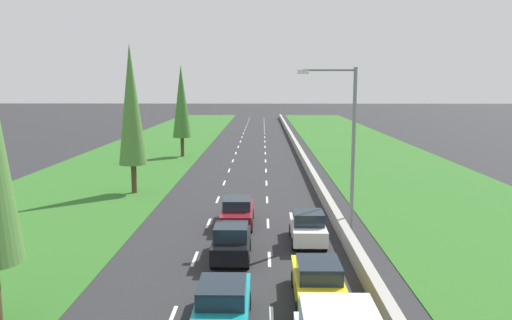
% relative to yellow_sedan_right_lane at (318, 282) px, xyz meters
% --- Properties ---
extents(ground_plane, '(300.00, 300.00, 0.00)m').
position_rel_yellow_sedan_right_lane_xyz_m(ground_plane, '(-3.51, 43.60, -0.81)').
color(ground_plane, '#28282B').
rests_on(ground_plane, ground).
extents(grass_verge_left, '(14.00, 140.00, 0.04)m').
position_rel_yellow_sedan_right_lane_xyz_m(grass_verge_left, '(-16.16, 43.60, -0.79)').
color(grass_verge_left, '#2D6623').
rests_on(grass_verge_left, ground).
extents(grass_verge_right, '(14.00, 140.00, 0.04)m').
position_rel_yellow_sedan_right_lane_xyz_m(grass_verge_right, '(10.84, 43.60, -0.79)').
color(grass_verge_right, '#2D6623').
rests_on(grass_verge_right, ground).
extents(median_barrier, '(0.44, 120.00, 0.85)m').
position_rel_yellow_sedan_right_lane_xyz_m(median_barrier, '(2.19, 43.60, -0.39)').
color(median_barrier, '#9E9B93').
rests_on(median_barrier, ground).
extents(lane_markings, '(3.64, 116.00, 0.01)m').
position_rel_yellow_sedan_right_lane_xyz_m(lane_markings, '(-3.51, 43.60, -0.81)').
color(lane_markings, white).
rests_on(lane_markings, ground).
extents(yellow_sedan_right_lane, '(1.82, 4.50, 1.64)m').
position_rel_yellow_sedan_right_lane_xyz_m(yellow_sedan_right_lane, '(0.00, 0.00, 0.00)').
color(yellow_sedan_right_lane, yellow).
rests_on(yellow_sedan_right_lane, ground).
extents(teal_sedan_centre_lane, '(1.82, 4.50, 1.64)m').
position_rel_yellow_sedan_right_lane_xyz_m(teal_sedan_centre_lane, '(-3.41, -2.02, 0.00)').
color(teal_sedan_centre_lane, teal).
rests_on(teal_sedan_centre_lane, ground).
extents(black_hatchback_centre_lane, '(1.74, 3.90, 1.72)m').
position_rel_yellow_sedan_right_lane_xyz_m(black_hatchback_centre_lane, '(-3.52, 4.57, 0.02)').
color(black_hatchback_centre_lane, black).
rests_on(black_hatchback_centre_lane, ground).
extents(maroon_sedan_centre_lane, '(1.82, 4.50, 1.64)m').
position_rel_yellow_sedan_right_lane_xyz_m(maroon_sedan_centre_lane, '(-3.53, 10.23, 0.00)').
color(maroon_sedan_centre_lane, maroon).
rests_on(maroon_sedan_centre_lane, ground).
extents(white_hatchback_right_lane, '(1.74, 3.90, 1.72)m').
position_rel_yellow_sedan_right_lane_xyz_m(white_hatchback_right_lane, '(0.24, 7.04, 0.02)').
color(white_hatchback_right_lane, white).
rests_on(white_hatchback_right_lane, ground).
extents(poplar_tree_second, '(2.08, 2.08, 11.05)m').
position_rel_yellow_sedan_right_lane_xyz_m(poplar_tree_second, '(-11.71, 18.70, 5.76)').
color(poplar_tree_second, '#4C3823').
rests_on(poplar_tree_second, ground).
extents(poplar_tree_third, '(2.06, 2.06, 10.26)m').
position_rel_yellow_sedan_right_lane_xyz_m(poplar_tree_third, '(-11.13, 37.69, 5.37)').
color(poplar_tree_third, '#4C3823').
rests_on(poplar_tree_third, ground).
extents(street_light_mast, '(3.20, 0.28, 9.00)m').
position_rel_yellow_sedan_right_lane_xyz_m(street_light_mast, '(2.51, 9.21, 4.42)').
color(street_light_mast, gray).
rests_on(street_light_mast, ground).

